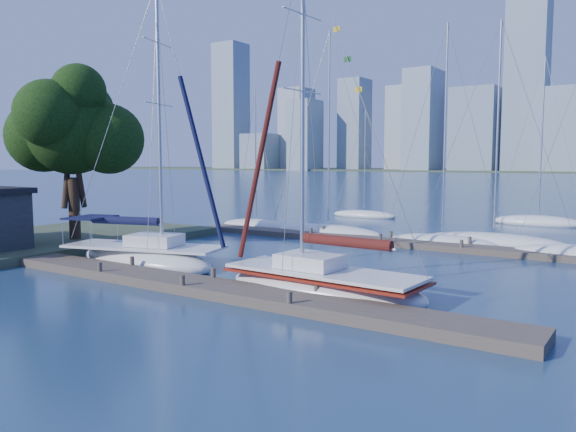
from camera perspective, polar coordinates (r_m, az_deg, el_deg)
The scene contains 13 objects.
ground at distance 23.08m, azimuth -9.06°, elevation -7.52°, with size 700.00×700.00×0.00m, color navy.
near_dock at distance 23.03m, azimuth -9.07°, elevation -7.03°, with size 26.00×2.00×0.40m, color #453B32.
far_dock at distance 35.42m, azimuth 11.37°, elevation -2.71°, with size 30.00×1.80×0.36m, color #453B32.
shore at distance 38.06m, azimuth -24.96°, elevation -2.44°, with size 12.00×22.00×0.50m, color #38472D.
tree at distance 36.37m, azimuth -21.15°, elevation 8.57°, with size 7.95×7.26×10.82m.
sailboat_navy at distance 28.99m, azimuth -14.41°, elevation -2.75°, with size 9.13×5.15×14.26m.
sailboat_maroon at distance 21.85m, azimuth 3.55°, elevation -5.24°, with size 8.66×3.19×14.16m.
bg_boat_0 at distance 44.03m, azimuth -3.27°, elevation -0.93°, with size 6.62×4.52×10.99m.
bg_boat_1 at distance 39.59m, azimuth 4.11°, elevation -1.61°, with size 8.65×3.90×14.43m.
bg_boat_2 at distance 36.17m, azimuth 15.39°, elevation -2.50°, with size 7.14×4.11×13.82m.
bg_boat_3 at distance 36.92m, azimuth 20.17°, elevation -2.46°, with size 9.16×5.44×13.99m.
bg_boat_6 at distance 53.40m, azimuth 7.74°, elevation 0.13°, with size 6.59×2.67×10.30m.
bg_boat_7 at distance 50.58m, azimuth 24.08°, elevation -0.52°, with size 7.46×4.28×14.03m.
Camera 1 is at (15.36, -16.42, 5.17)m, focal length 35.00 mm.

